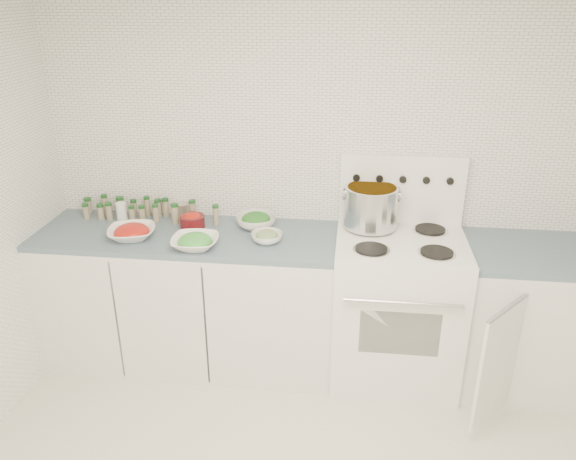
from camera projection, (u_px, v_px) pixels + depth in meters
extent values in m
cube|color=white|center=(325.00, 168.00, 3.51)|extent=(3.50, 0.02, 2.50)
cube|color=white|center=(191.00, 299.00, 3.63)|extent=(1.85, 0.62, 0.86)
cube|color=#4C5F72|center=(186.00, 236.00, 3.45)|extent=(1.85, 0.62, 0.03)
cube|color=white|center=(396.00, 309.00, 3.47)|extent=(0.76, 0.65, 0.92)
cube|color=black|center=(399.00, 333.00, 3.16)|extent=(0.45, 0.01, 0.28)
cylinder|color=silver|center=(403.00, 303.00, 3.04)|extent=(0.65, 0.02, 0.02)
cube|color=white|center=(402.00, 241.00, 3.28)|extent=(0.76, 0.65, 0.01)
cube|color=white|center=(401.00, 189.00, 3.46)|extent=(0.76, 0.06, 0.43)
cylinder|color=silver|center=(371.00, 250.00, 3.15)|extent=(0.21, 0.21, 0.01)
cylinder|color=black|center=(371.00, 249.00, 3.15)|extent=(0.18, 0.18, 0.01)
cylinder|color=silver|center=(437.00, 253.00, 3.11)|extent=(0.21, 0.21, 0.01)
cylinder|color=black|center=(437.00, 252.00, 3.11)|extent=(0.18, 0.18, 0.01)
cylinder|color=silver|center=(370.00, 227.00, 3.44)|extent=(0.21, 0.21, 0.01)
cylinder|color=black|center=(370.00, 226.00, 3.44)|extent=(0.18, 0.18, 0.01)
cylinder|color=silver|center=(430.00, 230.00, 3.40)|extent=(0.21, 0.21, 0.01)
cylinder|color=black|center=(430.00, 229.00, 3.40)|extent=(0.18, 0.18, 0.01)
cylinder|color=black|center=(356.00, 178.00, 3.43)|extent=(0.04, 0.02, 0.04)
cylinder|color=black|center=(380.00, 178.00, 3.42)|extent=(0.04, 0.02, 0.04)
cylinder|color=black|center=(403.00, 179.00, 3.40)|extent=(0.04, 0.02, 0.04)
cylinder|color=black|center=(426.00, 180.00, 3.39)|extent=(0.04, 0.02, 0.04)
cylinder|color=black|center=(450.00, 181.00, 3.37)|extent=(0.04, 0.02, 0.04)
cube|color=white|center=(533.00, 321.00, 3.40)|extent=(0.89, 0.62, 0.86)
cube|color=#4C5F72|center=(546.00, 254.00, 3.22)|extent=(0.89, 0.62, 0.03)
cube|color=white|center=(498.00, 364.00, 3.02)|extent=(0.27, 0.32, 0.70)
cylinder|color=silver|center=(371.00, 206.00, 3.39)|extent=(0.33, 0.33, 0.25)
cylinder|color=orange|center=(372.00, 189.00, 3.35)|extent=(0.29, 0.29, 0.03)
torus|color=silver|center=(344.00, 194.00, 3.38)|extent=(0.01, 0.08, 0.08)
torus|color=silver|center=(400.00, 196.00, 3.34)|extent=(0.01, 0.08, 0.08)
imported|color=white|center=(132.00, 233.00, 3.37)|extent=(0.33, 0.33, 0.07)
ellipsoid|color=#B60F12|center=(131.00, 231.00, 3.36)|extent=(0.20, 0.20, 0.09)
imported|color=white|center=(195.00, 243.00, 3.24)|extent=(0.29, 0.29, 0.07)
ellipsoid|color=#2C872F|center=(195.00, 240.00, 3.24)|extent=(0.19, 0.19, 0.09)
imported|color=white|center=(256.00, 222.00, 3.52)|extent=(0.33, 0.33, 0.08)
ellipsoid|color=#185518|center=(256.00, 219.00, 3.51)|extent=(0.18, 0.18, 0.08)
imported|color=white|center=(267.00, 238.00, 3.32)|extent=(0.20, 0.20, 0.06)
ellipsoid|color=#22451B|center=(267.00, 235.00, 3.31)|extent=(0.13, 0.13, 0.06)
cylinder|color=#530E12|center=(192.00, 222.00, 3.52)|extent=(0.16, 0.16, 0.08)
ellipsoid|color=red|center=(192.00, 217.00, 3.51)|extent=(0.11, 0.11, 0.06)
cylinder|color=white|center=(122.00, 212.00, 3.59)|extent=(0.07, 0.07, 0.13)
cylinder|color=#B0AA95|center=(183.00, 210.00, 3.67)|extent=(0.08, 0.08, 0.09)
cylinder|color=gray|center=(88.00, 207.00, 3.75)|extent=(0.05, 0.05, 0.09)
cylinder|color=#14481B|center=(87.00, 199.00, 3.72)|extent=(0.05, 0.05, 0.02)
cylinder|color=gray|center=(105.00, 206.00, 3.72)|extent=(0.04, 0.04, 0.11)
cylinder|color=#14481B|center=(104.00, 196.00, 3.70)|extent=(0.04, 0.04, 0.02)
cylinder|color=gray|center=(121.00, 207.00, 3.71)|extent=(0.05, 0.05, 0.11)
cylinder|color=#14481B|center=(120.00, 198.00, 3.68)|extent=(0.05, 0.05, 0.02)
cylinder|color=gray|center=(134.00, 209.00, 3.70)|extent=(0.04, 0.04, 0.09)
cylinder|color=#14481B|center=(133.00, 201.00, 3.67)|extent=(0.04, 0.04, 0.02)
cylinder|color=gray|center=(148.00, 207.00, 3.69)|extent=(0.04, 0.04, 0.12)
cylinder|color=#14481B|center=(146.00, 198.00, 3.67)|extent=(0.04, 0.04, 0.02)
cylinder|color=gray|center=(166.00, 209.00, 3.68)|extent=(0.04, 0.04, 0.11)
cylinder|color=#14481B|center=(165.00, 200.00, 3.65)|extent=(0.04, 0.04, 0.02)
cylinder|color=gray|center=(158.00, 209.00, 3.69)|extent=(0.04, 0.04, 0.10)
cylinder|color=#14481B|center=(158.00, 201.00, 3.67)|extent=(0.04, 0.04, 0.02)
cylinder|color=gray|center=(193.00, 211.00, 3.65)|extent=(0.04, 0.04, 0.11)
cylinder|color=#14481B|center=(192.00, 202.00, 3.62)|extent=(0.05, 0.05, 0.02)
cylinder|color=gray|center=(86.00, 212.00, 3.65)|extent=(0.04, 0.04, 0.09)
cylinder|color=#14481B|center=(85.00, 205.00, 3.63)|extent=(0.04, 0.04, 0.02)
cylinder|color=gray|center=(101.00, 213.00, 3.64)|extent=(0.04, 0.04, 0.09)
cylinder|color=#14481B|center=(100.00, 205.00, 3.61)|extent=(0.04, 0.04, 0.02)
cylinder|color=gray|center=(109.00, 212.00, 3.63)|extent=(0.04, 0.04, 0.10)
cylinder|color=#14481B|center=(108.00, 204.00, 3.61)|extent=(0.04, 0.04, 0.02)
cylinder|color=gray|center=(132.00, 215.00, 3.60)|extent=(0.04, 0.04, 0.09)
cylinder|color=#14481B|center=(131.00, 207.00, 3.58)|extent=(0.04, 0.04, 0.02)
cylinder|color=gray|center=(142.00, 215.00, 3.60)|extent=(0.04, 0.04, 0.09)
cylinder|color=#14481B|center=(141.00, 207.00, 3.58)|extent=(0.04, 0.04, 0.02)
cylinder|color=gray|center=(156.00, 214.00, 3.60)|extent=(0.04, 0.04, 0.10)
cylinder|color=#14481B|center=(155.00, 205.00, 3.58)|extent=(0.04, 0.04, 0.02)
cylinder|color=gray|center=(175.00, 215.00, 3.57)|extent=(0.04, 0.04, 0.12)
cylinder|color=#14481B|center=(174.00, 205.00, 3.54)|extent=(0.05, 0.05, 0.02)
cylinder|color=gray|center=(216.00, 216.00, 3.55)|extent=(0.04, 0.04, 0.12)
cylinder|color=#14481B|center=(215.00, 206.00, 3.53)|extent=(0.04, 0.04, 0.02)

